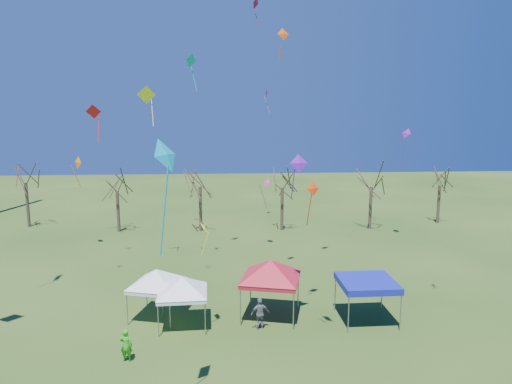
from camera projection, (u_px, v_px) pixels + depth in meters
ground at (224, 349)px, 23.44m from camera, size 140.00×140.00×0.00m
tree_0 at (24, 167)px, 47.82m from camera, size 3.83×3.83×8.44m
tree_1 at (116, 176)px, 45.95m from camera, size 3.42×3.42×7.54m
tree_2 at (200, 170)px, 46.18m from camera, size 3.71×3.71×8.18m
tree_3 at (282, 172)px, 46.47m from camera, size 3.59×3.59×7.91m
tree_4 at (372, 172)px, 47.07m from camera, size 3.58×3.58×7.89m
tree_5 at (441, 172)px, 49.74m from camera, size 3.39×3.39×7.46m
tent_white_west at (156, 273)px, 26.67m from camera, size 3.78×3.78×3.45m
tent_white_mid at (182, 280)px, 25.66m from camera, size 3.81×3.81×3.36m
tent_red at (271, 264)px, 26.76m from camera, size 4.44×4.44×4.04m
tent_blue at (367, 283)px, 26.37m from camera, size 3.18×3.18×2.48m
person_grey at (260, 314)px, 25.52m from camera, size 1.13×0.65×1.82m
person_green at (126, 345)px, 22.20m from camera, size 0.66×0.49×1.66m
kite_18 at (283, 35)px, 29.33m from camera, size 0.83×0.49×2.07m
kite_11 at (146, 95)px, 34.21m from camera, size 1.42×0.87×3.02m
kite_3 at (255, 4)px, 44.15m from camera, size 1.00×1.28×2.84m
kite_17 at (313, 190)px, 27.28m from camera, size 0.92×0.65×2.72m
kite_27 at (299, 164)px, 24.06m from camera, size 1.01×0.65×2.44m
kite_12 at (406, 134)px, 41.78m from camera, size 0.95×1.17×3.22m
kite_24 at (191, 61)px, 32.75m from camera, size 0.95×0.99×2.65m
kite_13 at (77, 163)px, 39.35m from camera, size 1.05×1.07×2.90m
kite_19 at (266, 93)px, 42.63m from camera, size 0.59×0.86×2.30m
kite_1 at (205, 228)px, 24.13m from camera, size 0.54×0.82×1.82m
kite_22 at (266, 183)px, 40.26m from camera, size 1.07×1.12×2.90m
kite_2 at (94, 112)px, 41.36m from camera, size 1.43×0.76×3.45m
kite_5 at (166, 156)px, 15.85m from camera, size 1.16×1.44×4.19m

